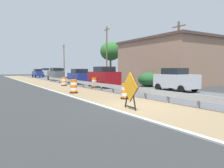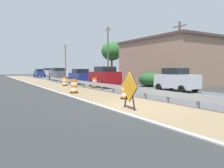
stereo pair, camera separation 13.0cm
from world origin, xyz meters
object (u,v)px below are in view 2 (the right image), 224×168
at_px(traffic_barrel_close, 74,87).
at_px(car_lead_far_lane, 80,76).
at_px(car_trailing_far_lane, 104,77).
at_px(utility_pole_near, 179,53).
at_px(traffic_barrel_nearest, 125,92).
at_px(traffic_barrel_mid, 95,83).
at_px(car_trailing_near_lane, 176,80).
at_px(utility_pole_mid, 108,53).
at_px(car_distant_b, 39,73).
at_px(utility_pole_far, 66,60).
at_px(car_distant_a, 47,72).
at_px(warning_sign_diamond, 129,88).
at_px(car_mid_far_lane, 60,73).
at_px(traffic_barrel_far, 65,82).
at_px(car_lead_near_lane, 57,74).

height_order(traffic_barrel_close, car_lead_far_lane, car_lead_far_lane).
relative_size(car_trailing_far_lane, utility_pole_near, 0.62).
height_order(traffic_barrel_nearest, car_trailing_far_lane, car_trailing_far_lane).
height_order(traffic_barrel_mid, car_trailing_near_lane, car_trailing_near_lane).
relative_size(car_trailing_near_lane, utility_pole_mid, 0.43).
relative_size(car_distant_b, utility_pole_far, 0.51).
relative_size(traffic_barrel_mid, car_distant_a, 0.23).
bearing_deg(warning_sign_diamond, utility_pole_far, -98.90).
bearing_deg(car_mid_far_lane, car_distant_b, -154.72).
distance_m(traffic_barrel_nearest, utility_pole_mid, 24.00).
height_order(traffic_barrel_mid, car_trailing_far_lane, car_trailing_far_lane).
relative_size(traffic_barrel_far, utility_pole_far, 0.12).
distance_m(car_mid_far_lane, car_trailing_far_lane, 26.81).
distance_m(utility_pole_near, utility_pole_far, 38.49).
height_order(traffic_barrel_close, traffic_barrel_mid, traffic_barrel_close).
relative_size(warning_sign_diamond, utility_pole_far, 0.23).
xyz_separation_m(traffic_barrel_close, car_trailing_near_lane, (8.46, -3.16, 0.52)).
distance_m(car_trailing_far_lane, utility_pole_near, 8.63).
bearing_deg(warning_sign_diamond, car_trailing_far_lane, -107.31).
relative_size(car_lead_far_lane, car_distant_a, 0.92).
bearing_deg(car_distant_a, car_trailing_far_lane, -5.57).
bearing_deg(car_distant_b, traffic_barrel_far, 172.18).
bearing_deg(traffic_barrel_mid, traffic_barrel_nearest, -103.70).
bearing_deg(car_distant_b, utility_pole_far, -81.76).
relative_size(traffic_barrel_nearest, traffic_barrel_far, 1.02).
height_order(traffic_barrel_nearest, traffic_barrel_far, traffic_barrel_nearest).
bearing_deg(car_distant_a, traffic_barrel_far, -11.12).
bearing_deg(traffic_barrel_mid, utility_pole_mid, 54.97).
height_order(car_trailing_near_lane, car_distant_a, car_distant_a).
xyz_separation_m(traffic_barrel_far, car_trailing_near_lane, (6.61, -11.14, 0.58)).
bearing_deg(utility_pole_far, warning_sign_diamond, -104.88).
height_order(traffic_barrel_nearest, car_trailing_near_lane, car_trailing_near_lane).
xyz_separation_m(car_trailing_near_lane, car_distant_a, (0.24, 47.09, 0.08)).
relative_size(traffic_barrel_close, utility_pole_mid, 0.12).
relative_size(car_trailing_far_lane, car_distant_b, 1.03).
distance_m(traffic_barrel_far, utility_pole_near, 13.49).
height_order(warning_sign_diamond, utility_pole_near, utility_pole_near).
height_order(car_distant_b, utility_pole_far, utility_pole_far).
bearing_deg(car_lead_near_lane, car_lead_far_lane, 178.08).
bearing_deg(utility_pole_near, traffic_barrel_nearest, -154.64).
xyz_separation_m(car_lead_far_lane, utility_pole_near, (7.32, -10.72, 2.73)).
bearing_deg(car_trailing_near_lane, car_trailing_far_lane, -156.00).
xyz_separation_m(car_lead_near_lane, car_lead_far_lane, (-0.09, -11.05, -0.09)).
bearing_deg(car_trailing_near_lane, traffic_barrel_close, -111.90).
distance_m(traffic_barrel_close, traffic_barrel_far, 8.18).
height_order(traffic_barrel_nearest, car_mid_far_lane, car_mid_far_lane).
distance_m(traffic_barrel_nearest, car_distant_b, 42.40).
height_order(traffic_barrel_close, car_trailing_far_lane, car_trailing_far_lane).
relative_size(traffic_barrel_far, car_lead_near_lane, 0.21).
xyz_separation_m(traffic_barrel_nearest, car_mid_far_lane, (6.66, 35.66, 0.62)).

